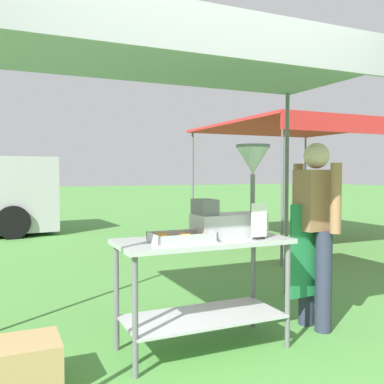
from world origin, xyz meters
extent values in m
plane|color=#519342|center=(0.00, 6.00, 0.00)|extent=(70.00, 70.00, 0.00)
cylinder|color=slate|center=(1.77, 2.15, 1.12)|extent=(0.04, 0.04, 2.23)
cube|color=#939399|center=(0.26, 1.30, 2.26)|extent=(3.23, 1.91, 0.05)
cube|color=#939399|center=(0.26, 0.36, 2.12)|extent=(3.23, 0.02, 0.24)
cube|color=#B7B7BC|center=(0.26, 1.15, 0.83)|extent=(1.32, 0.59, 0.04)
cube|color=#B7B7BC|center=(0.26, 1.15, 0.25)|extent=(1.21, 0.55, 0.02)
cylinder|color=slate|center=(-0.35, 0.90, 0.41)|extent=(0.04, 0.04, 0.82)
cylinder|color=slate|center=(0.86, 0.90, 0.41)|extent=(0.04, 0.04, 0.82)
cylinder|color=slate|center=(-0.35, 1.40, 0.41)|extent=(0.04, 0.04, 0.82)
cylinder|color=slate|center=(0.86, 1.40, 0.41)|extent=(0.04, 0.04, 0.82)
cube|color=#B7B7BC|center=(0.05, 1.08, 0.86)|extent=(0.45, 0.28, 0.01)
cube|color=#B7B7BC|center=(0.05, 0.95, 0.89)|extent=(0.45, 0.01, 0.06)
cube|color=#B7B7BC|center=(0.05, 1.21, 0.89)|extent=(0.45, 0.01, 0.06)
cube|color=#B7B7BC|center=(-0.17, 1.08, 0.89)|extent=(0.01, 0.28, 0.06)
cube|color=#B7B7BC|center=(0.27, 1.08, 0.89)|extent=(0.01, 0.28, 0.06)
torus|color=gold|center=(-0.07, 1.05, 0.88)|extent=(0.10, 0.10, 0.03)
torus|color=gold|center=(0.18, 1.04, 0.88)|extent=(0.12, 0.12, 0.03)
torus|color=gold|center=(-0.11, 1.11, 0.88)|extent=(0.12, 0.12, 0.03)
torus|color=gold|center=(0.18, 1.15, 0.88)|extent=(0.10, 0.10, 0.03)
torus|color=gold|center=(0.09, 1.06, 0.88)|extent=(0.10, 0.10, 0.03)
torus|color=gold|center=(0.02, 1.00, 0.88)|extent=(0.12, 0.12, 0.03)
torus|color=gold|center=(0.06, 1.15, 0.88)|extent=(0.11, 0.11, 0.03)
torus|color=gold|center=(-0.03, 1.15, 0.88)|extent=(0.09, 0.09, 0.03)
torus|color=gold|center=(-0.08, 1.11, 0.90)|extent=(0.12, 0.12, 0.03)
torus|color=gold|center=(-0.06, 1.15, 0.90)|extent=(0.10, 0.10, 0.03)
torus|color=gold|center=(0.08, 1.08, 0.90)|extent=(0.10, 0.10, 0.03)
torus|color=gold|center=(-0.08, 1.16, 0.90)|extent=(0.12, 0.12, 0.03)
cube|color=#B7B7BC|center=(0.50, 1.18, 0.94)|extent=(0.56, 0.28, 0.18)
cube|color=slate|center=(0.29, 1.18, 1.09)|extent=(0.14, 0.22, 0.12)
cylinder|color=slate|center=(0.72, 1.18, 1.19)|extent=(0.04, 0.04, 0.31)
cone|color=#B7B7BC|center=(0.72, 1.18, 1.45)|extent=(0.26, 0.26, 0.21)
cylinder|color=slate|center=(0.72, 1.18, 1.57)|extent=(0.27, 0.27, 0.02)
cube|color=black|center=(0.64, 0.97, 0.86)|extent=(0.08, 0.05, 0.02)
cube|color=white|center=(0.64, 0.97, 1.00)|extent=(0.13, 0.01, 0.26)
cylinder|color=#2D3347|center=(1.35, 1.06, 0.43)|extent=(0.14, 0.14, 0.86)
cylinder|color=#2D3347|center=(1.33, 1.26, 0.43)|extent=(0.14, 0.14, 0.86)
cube|color=#9E704C|center=(1.34, 1.16, 1.12)|extent=(0.36, 0.25, 0.52)
cube|color=#237F47|center=(1.22, 1.15, 0.69)|extent=(0.32, 0.05, 0.80)
cylinder|color=#9E704C|center=(1.36, 0.94, 1.15)|extent=(0.10, 0.10, 0.58)
cylinder|color=#9E704C|center=(1.32, 1.38, 1.15)|extent=(0.10, 0.10, 0.58)
sphere|color=beige|center=(1.34, 1.16, 1.50)|extent=(0.22, 0.22, 0.22)
cube|color=tan|center=(-1.08, 1.02, 0.16)|extent=(0.52, 0.39, 0.32)
cube|color=#1E2833|center=(-0.60, 8.66, 1.29)|extent=(0.23, 1.62, 0.70)
cylinder|color=black|center=(-1.07, 9.56, 0.34)|extent=(0.70, 0.30, 0.68)
cylinder|color=black|center=(-0.92, 7.70, 0.34)|extent=(0.70, 0.30, 0.68)
cylinder|color=slate|center=(2.56, 3.33, 1.10)|extent=(0.04, 0.04, 2.19)
cylinder|color=slate|center=(2.56, 6.48, 1.10)|extent=(0.04, 0.04, 2.19)
cylinder|color=slate|center=(5.51, 6.48, 1.10)|extent=(0.04, 0.04, 2.19)
cube|color=red|center=(4.04, 4.90, 2.22)|extent=(3.14, 3.35, 0.05)
cube|color=red|center=(4.04, 3.24, 2.08)|extent=(3.14, 0.02, 0.24)
camera|label=1|loc=(-1.15, -1.79, 1.36)|focal=40.35mm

